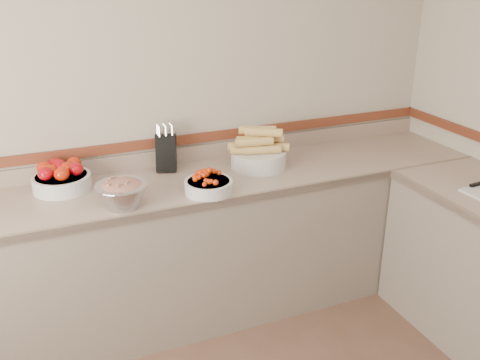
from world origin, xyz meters
name	(u,v)px	position (x,y,z in m)	size (l,w,h in m)	color
back_wall	(144,104)	(0.00, 2.00, 1.30)	(4.00, 4.00, 0.00)	#AFA390
counter_back	(166,253)	(0.00, 1.68, 0.45)	(4.00, 0.65, 1.08)	gray
knife_block	(166,151)	(0.09, 1.90, 1.02)	(0.16, 0.18, 0.30)	black
tomato_bowl	(61,177)	(-0.53, 1.83, 0.97)	(0.32, 0.32, 0.16)	silver
cherry_tomato_bowl	(208,184)	(0.21, 1.48, 0.95)	(0.27, 0.27, 0.14)	silver
corn_bowl	(258,153)	(0.63, 1.73, 0.99)	(0.38, 0.35, 0.25)	silver
rhubarb_bowl	(122,193)	(-0.26, 1.47, 0.98)	(0.28, 0.28, 0.15)	#B2B2BA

